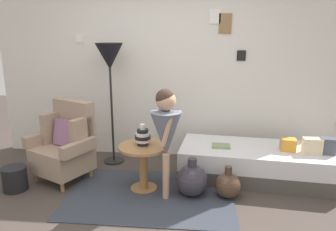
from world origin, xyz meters
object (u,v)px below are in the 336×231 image
at_px(magazine_basket, 15,179).
at_px(demijohn_near, 192,180).
at_px(floor_lamp, 110,62).
at_px(side_table, 143,158).
at_px(vase_striped, 143,137).
at_px(daybed, 257,163).
at_px(book_on_daybed, 221,146).
at_px(demijohn_far, 228,185).
at_px(person_child, 166,129).
at_px(armchair, 66,144).

bearing_deg(magazine_basket, demijohn_near, 1.81).
distance_m(floor_lamp, demijohn_near, 1.88).
relative_size(side_table, vase_striped, 2.29).
xyz_separation_m(daybed, vase_striped, (-1.37, -0.41, 0.44)).
xyz_separation_m(book_on_daybed, demijohn_far, (0.05, -0.52, -0.27)).
bearing_deg(floor_lamp, demijohn_near, -37.99).
xyz_separation_m(person_child, demijohn_near, (0.28, 0.05, -0.61)).
relative_size(floor_lamp, book_on_daybed, 7.48).
xyz_separation_m(vase_striped, demijohn_far, (0.97, -0.14, -0.49)).
bearing_deg(floor_lamp, side_table, -54.21).
bearing_deg(book_on_daybed, magazine_basket, -166.42).
bearing_deg(floor_lamp, demijohn_far, -30.30).
relative_size(book_on_daybed, magazine_basket, 0.79).
bearing_deg(demijohn_far, side_table, 173.52).
xyz_separation_m(side_table, magazine_basket, (-1.49, -0.16, -0.24)).
bearing_deg(armchair, side_table, -12.24).
distance_m(armchair, magazine_basket, 0.68).
xyz_separation_m(daybed, demijohn_far, (-0.41, -0.54, -0.05)).
distance_m(armchair, floor_lamp, 1.20).
relative_size(floor_lamp, demijohn_far, 4.45).
relative_size(daybed, magazine_basket, 7.04).
height_order(side_table, magazine_basket, side_table).
relative_size(vase_striped, person_child, 0.20).
bearing_deg(side_table, book_on_daybed, 24.63).
bearing_deg(demijohn_far, armchair, 170.55).
height_order(person_child, magazine_basket, person_child).
bearing_deg(person_child, magazine_basket, -179.67).
height_order(side_table, demijohn_near, side_table).
bearing_deg(floor_lamp, vase_striped, -53.58).
bearing_deg(demijohn_near, armchair, 168.58).
bearing_deg(demijohn_near, magazine_basket, -178.19).
relative_size(book_on_daybed, demijohn_near, 0.50).
bearing_deg(armchair, book_on_daybed, 5.86).
distance_m(vase_striped, floor_lamp, 1.21).
relative_size(book_on_daybed, demijohn_far, 0.59).
xyz_separation_m(side_table, demijohn_far, (0.96, -0.11, -0.24)).
xyz_separation_m(floor_lamp, demijohn_near, (1.13, -0.88, -1.22)).
bearing_deg(side_table, floor_lamp, 125.79).
bearing_deg(demijohn_far, floor_lamp, 149.70).
relative_size(daybed, person_child, 1.61).
bearing_deg(demijohn_near, person_child, -169.20).
height_order(vase_striped, person_child, person_child).
height_order(daybed, side_table, side_table).
bearing_deg(demijohn_far, daybed, 53.29).
relative_size(demijohn_far, magazine_basket, 1.32).
bearing_deg(vase_striped, daybed, 16.63).
xyz_separation_m(person_child, magazine_basket, (-1.77, -0.01, -0.65)).
bearing_deg(person_child, daybed, 28.45).
xyz_separation_m(daybed, side_table, (-1.37, -0.44, 0.18)).
distance_m(person_child, magazine_basket, 1.88).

